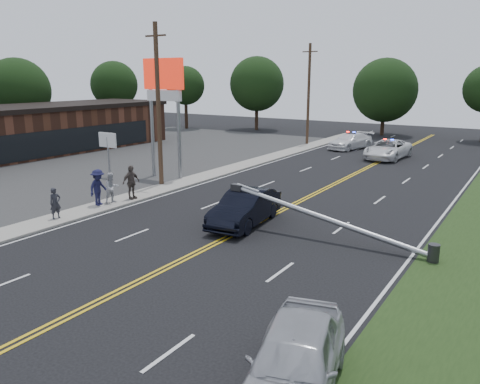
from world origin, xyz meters
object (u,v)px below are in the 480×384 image
Objects in this scene: small_sign at (108,144)px; emergency_b at (350,141)px; fallen_streetlight at (336,222)px; emergency_a at (388,149)px; crashed_sedan at (245,208)px; bystander_b at (112,188)px; waiting_sedan at (295,361)px; bystander_a at (55,203)px; pylon_sign at (164,89)px; bystander_d at (131,182)px; utility_pole_far at (309,94)px; bystander_c at (98,187)px; utility_pole_mid at (158,106)px.

small_sign reaches higher than emergency_b.
small_sign reaches higher than fallen_streetlight.
fallen_streetlight is at bearing -75.96° from emergency_a.
bystander_b reaches higher than crashed_sedan.
emergency_a is (-6.96, 31.83, -0.01)m from waiting_sedan.
small_sign is 10.26m from bystander_a.
emergency_b is at bearing 73.01° from pylon_sign.
fallen_streetlight is at bearing -7.54° from crashed_sedan.
emergency_b is 2.74× the size of bystander_d.
utility_pole_far is 1.73× the size of emergency_a.
bystander_c reaches higher than bystander_a.
bystander_d is (-15.09, 9.92, 0.26)m from waiting_sedan.
bystander_c is (-0.22, -0.72, 0.14)m from bystander_b.
bystander_a reaches higher than emergency_a.
utility_pole_mid is 6.54× the size of bystander_a.
small_sign is 22.68m from utility_pole_far.
bystander_d is (2.48, -5.76, -4.92)m from pylon_sign.
crashed_sedan reaches higher than emergency_a.
emergency_a is 25.31m from bystander_c.
emergency_b is (-11.55, 35.38, -0.05)m from waiting_sedan.
emergency_a is 24.56m from bystander_b.
emergency_b is at bearing -18.67° from bystander_c.
utility_pole_far reaches higher than bystander_d.
utility_pole_mid is at bearing 22.93° from bystander_d.
emergency_b is (-4.59, 3.55, -0.04)m from emergency_a.
bystander_c is (1.96, -7.64, -4.90)m from pylon_sign.
fallen_streetlight is 6.12× the size of bystander_a.
small_sign is at bearing 180.00° from utility_pole_mid.
crashed_sedan is at bearing -23.99° from utility_pole_mid.
fallen_streetlight is 4.81× the size of bystander_c.
utility_pole_far is 27.94m from bystander_c.
crashed_sedan is (8.83, -25.93, -4.26)m from utility_pole_far.
small_sign is at bearing 33.82° from bystander_c.
waiting_sedan is 32.58m from emergency_a.
waiting_sedan is 17.71m from bystander_b.
bystander_c is (0.66, -5.64, -3.99)m from utility_pole_mid.
pylon_sign is 9.29m from bystander_c.
bystander_c is at bearing -75.65° from pylon_sign.
small_sign is 14.27m from crashed_sedan.
utility_pole_mid is 2.00× the size of crashed_sedan.
crashed_sedan is at bearing 111.99° from waiting_sedan.
pylon_sign is at bearing 4.13° from bystander_c.
utility_pole_far is at bearing 16.37° from bystander_b.
fallen_streetlight is (14.69, -6.00, -5.08)m from pylon_sign.
small_sign is 0.54× the size of emergency_a.
utility_pole_far is (4.80, 22.00, 2.75)m from small_sign.
small_sign is (-3.50, -2.00, -3.66)m from pylon_sign.
fallen_streetlight is at bearing -55.36° from emergency_b.
utility_pole_mid is at bearing 0.00° from small_sign.
small_sign is 7.17m from bystander_d.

